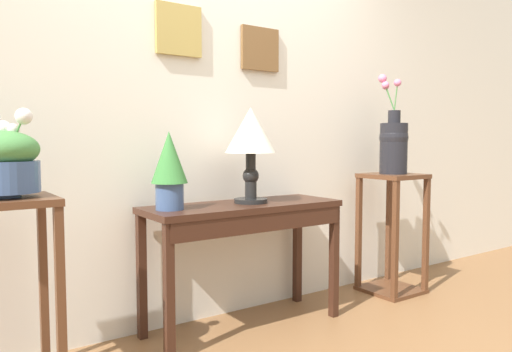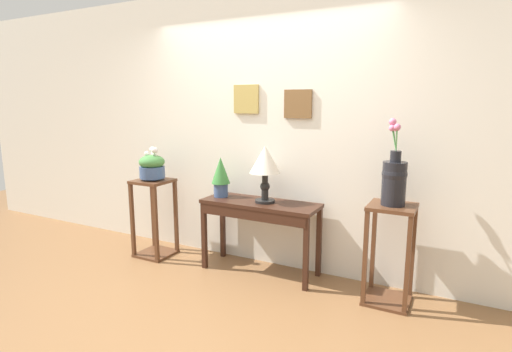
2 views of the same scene
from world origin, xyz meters
The scene contains 8 objects.
back_wall_with_art centered at (0.00, 1.33, 1.40)m, with size 9.00×0.13×2.80m.
console_table centered at (0.09, 1.01, 0.62)m, with size 1.16×0.42×0.72m.
table_lamp centered at (0.14, 1.04, 1.11)m, with size 0.29×0.29×0.55m.
potted_plant_on_console centered at (-0.36, 1.04, 0.95)m, with size 0.19×0.19×0.41m.
pedestal_stand_left centered at (-1.14, 0.91, 0.43)m, with size 0.37×0.37×0.85m.
planter_bowl_wide_left centered at (-1.14, 0.91, 1.00)m, with size 0.27×0.27×0.36m.
pedestal_stand_right centered at (1.32, 0.99, 0.42)m, with size 0.37×0.37×0.85m.
flower_vase_tall_right centered at (1.32, 0.99, 1.07)m, with size 0.20×0.20×0.70m.
Camera 1 is at (-1.42, -1.27, 1.08)m, focal length 34.14 mm.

